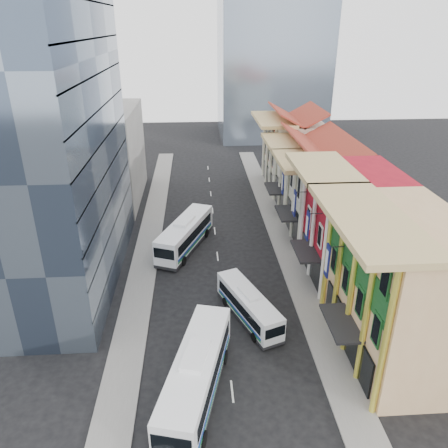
{
  "coord_description": "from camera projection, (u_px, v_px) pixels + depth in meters",
  "views": [
    {
      "loc": [
        -2.24,
        -23.46,
        25.25
      ],
      "look_at": [
        0.6,
        19.39,
        5.42
      ],
      "focal_mm": 35.0,
      "sensor_mm": 36.0,
      "label": 1
    }
  ],
  "objects": [
    {
      "name": "shophouse_cream_near",
      "position": [
        327.0,
        200.0,
        54.72
      ],
      "size": [
        8.0,
        9.0,
        10.0
      ],
      "primitive_type": "cube",
      "color": "beige",
      "rests_on": "ground"
    },
    {
      "name": "shophouse_red",
      "position": [
        353.0,
        225.0,
        45.7
      ],
      "size": [
        8.0,
        10.0,
        12.0
      ],
      "primitive_type": "cube",
      "color": "maroon",
      "rests_on": "ground"
    },
    {
      "name": "office_tower",
      "position": [
        42.0,
        140.0,
        41.88
      ],
      "size": [
        12.0,
        26.0,
        30.0
      ],
      "primitive_type": "cube",
      "color": "#3A485D",
      "rests_on": "ground"
    },
    {
      "name": "shophouse_tan",
      "position": [
        403.0,
        288.0,
        34.83
      ],
      "size": [
        8.0,
        14.0,
        12.0
      ],
      "primitive_type": "cube",
      "color": "tan",
      "rests_on": "ground"
    },
    {
      "name": "office_block_far",
      "position": [
        105.0,
        155.0,
        66.13
      ],
      "size": [
        10.0,
        18.0,
        14.0
      ],
      "primitive_type": "cube",
      "color": "gray",
      "rests_on": "ground"
    },
    {
      "name": "sidewalk_left",
      "position": [
        146.0,
        258.0,
        51.36
      ],
      "size": [
        3.0,
        90.0,
        0.15
      ],
      "primitive_type": "cube",
      "color": "slate",
      "rests_on": "ground"
    },
    {
      "name": "shophouse_cream_far",
      "position": [
        294.0,
        154.0,
        72.18
      ],
      "size": [
        8.0,
        12.0,
        11.0
      ],
      "primitive_type": "cube",
      "color": "beige",
      "rests_on": "ground"
    },
    {
      "name": "shophouse_cream_mid",
      "position": [
        309.0,
        177.0,
        62.88
      ],
      "size": [
        8.0,
        9.0,
        10.0
      ],
      "primitive_type": "cube",
      "color": "beige",
      "rests_on": "ground"
    },
    {
      "name": "bus_left_near",
      "position": [
        196.0,
        374.0,
        31.73
      ],
      "size": [
        5.95,
        12.9,
        4.03
      ],
      "primitive_type": null,
      "rotation": [
        0.0,
        0.0,
        -0.25
      ],
      "color": "white",
      "rests_on": "ground"
    },
    {
      "name": "sidewalk_right",
      "position": [
        288.0,
        253.0,
        52.38
      ],
      "size": [
        3.0,
        90.0,
        0.15
      ],
      "primitive_type": "cube",
      "color": "slate",
      "rests_on": "ground"
    },
    {
      "name": "ground",
      "position": [
        233.0,
        402.0,
        31.97
      ],
      "size": [
        200.0,
        200.0,
        0.0
      ],
      "primitive_type": "plane",
      "color": "black",
      "rests_on": "ground"
    },
    {
      "name": "bus_right",
      "position": [
        249.0,
        305.0,
        40.35
      ],
      "size": [
        5.5,
        9.61,
        3.03
      ],
      "primitive_type": null,
      "rotation": [
        0.0,
        0.0,
        0.37
      ],
      "color": "white",
      "rests_on": "ground"
    },
    {
      "name": "bus_left_far",
      "position": [
        185.0,
        234.0,
        53.02
      ],
      "size": [
        7.13,
        12.29,
        3.88
      ],
      "primitive_type": null,
      "rotation": [
        0.0,
        0.0,
        -0.38
      ],
      "color": "white",
      "rests_on": "ground"
    }
  ]
}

